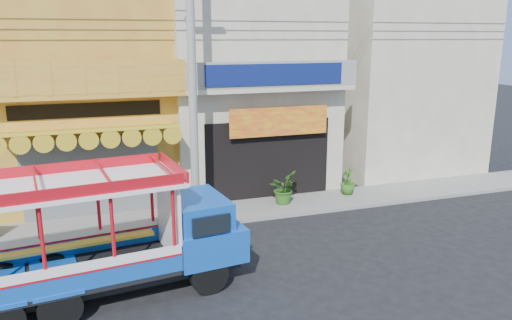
{
  "coord_description": "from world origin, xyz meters",
  "views": [
    {
      "loc": [
        -3.96,
        -11.22,
        5.76
      ],
      "look_at": [
        0.7,
        2.5,
        2.17
      ],
      "focal_mm": 35.0,
      "sensor_mm": 36.0,
      "label": 1
    }
  ],
  "objects": [
    {
      "name": "party_pilaster",
      "position": [
        -1.0,
        4.85,
        4.0
      ],
      "size": [
        0.35,
        0.3,
        8.0
      ],
      "primitive_type": "cube",
      "color": "#AFA390",
      "rests_on": "ground"
    },
    {
      "name": "shophouse_right",
      "position": [
        2.0,
        7.96,
        4.11
      ],
      "size": [
        6.0,
        6.75,
        8.24
      ],
      "color": "#AFA390",
      "rests_on": "ground"
    },
    {
      "name": "utility_pole",
      "position": [
        -0.85,
        3.3,
        5.03
      ],
      "size": [
        28.0,
        0.26,
        9.0
      ],
      "color": "gray",
      "rests_on": "ground"
    },
    {
      "name": "potted_plant_c",
      "position": [
        4.87,
        4.31,
        0.61
      ],
      "size": [
        0.66,
        0.66,
        0.98
      ],
      "primitive_type": "imported",
      "rotation": [
        0.0,
        0.0,
        4.48
      ],
      "color": "#2E611B",
      "rests_on": "sidewalk"
    },
    {
      "name": "ground",
      "position": [
        0.0,
        0.0,
        0.0
      ],
      "size": [
        90.0,
        90.0,
        0.0
      ],
      "primitive_type": "plane",
      "color": "black",
      "rests_on": "ground"
    },
    {
      "name": "potted_plant_a",
      "position": [
        2.23,
        4.12,
        0.67
      ],
      "size": [
        1.25,
        1.29,
        1.1
      ],
      "primitive_type": "imported",
      "rotation": [
        0.0,
        0.0,
        1.03
      ],
      "color": "#2E611B",
      "rests_on": "sidewalk"
    },
    {
      "name": "shophouse_left",
      "position": [
        -4.0,
        7.96,
        4.11
      ],
      "size": [
        6.0,
        7.5,
        8.24
      ],
      "color": "#C0742A",
      "rests_on": "ground"
    },
    {
      "name": "filler_building_right",
      "position": [
        9.0,
        8.0,
        3.8
      ],
      "size": [
        6.0,
        6.0,
        7.6
      ],
      "primitive_type": "cube",
      "color": "#AFA390",
      "rests_on": "ground"
    },
    {
      "name": "sidewalk",
      "position": [
        0.0,
        4.0,
        0.06
      ],
      "size": [
        30.0,
        2.0,
        0.12
      ],
      "primitive_type": "cube",
      "color": "slate",
      "rests_on": "ground"
    },
    {
      "name": "songthaew_truck",
      "position": [
        -3.41,
        -0.34,
        1.44
      ],
      "size": [
        6.62,
        2.84,
        2.99
      ],
      "color": "black",
      "rests_on": "ground"
    }
  ]
}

